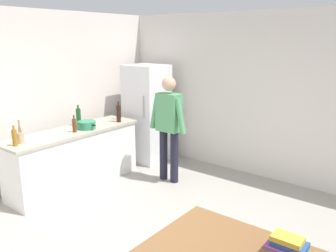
% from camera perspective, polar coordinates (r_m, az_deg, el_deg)
% --- Properties ---
extents(wall_back, '(6.40, 0.12, 2.70)m').
position_cam_1_polar(wall_back, '(5.90, 14.48, 4.82)').
color(wall_back, silver).
rests_on(wall_back, ground_plane).
extents(wall_left, '(0.12, 5.60, 2.70)m').
position_cam_1_polar(wall_left, '(5.61, -24.27, 3.53)').
color(wall_left, silver).
rests_on(wall_left, ground_plane).
extents(kitchen_counter, '(0.64, 2.20, 0.90)m').
position_cam_1_polar(kitchen_counter, '(5.64, -15.05, -5.07)').
color(kitchen_counter, white).
rests_on(kitchen_counter, ground_plane).
extents(refrigerator, '(0.70, 0.67, 1.80)m').
position_cam_1_polar(refrigerator, '(6.50, -3.50, 2.05)').
color(refrigerator, white).
rests_on(refrigerator, ground_plane).
extents(person, '(0.70, 0.22, 1.70)m').
position_cam_1_polar(person, '(5.47, 0.12, 0.58)').
color(person, '#1E1E2D').
rests_on(person, ground_plane).
extents(cooking_pot, '(0.40, 0.28, 0.12)m').
position_cam_1_polar(cooking_pot, '(5.54, -13.22, 0.18)').
color(cooking_pot, '#2D845B').
rests_on(cooking_pot, kitchen_counter).
extents(utensil_jar, '(0.11, 0.11, 0.32)m').
position_cam_1_polar(utensil_jar, '(5.07, -23.16, -1.72)').
color(utensil_jar, tan).
rests_on(utensil_jar, kitchen_counter).
extents(bottle_wine_green, '(0.08, 0.08, 0.34)m').
position_cam_1_polar(bottle_wine_green, '(5.73, -14.48, 1.45)').
color(bottle_wine_green, '#1E5123').
rests_on(bottle_wine_green, kitchen_counter).
extents(bottle_wine_dark, '(0.08, 0.08, 0.34)m').
position_cam_1_polar(bottle_wine_dark, '(5.87, -8.13, 2.07)').
color(bottle_wine_dark, black).
rests_on(bottle_wine_dark, kitchen_counter).
extents(bottle_oil_amber, '(0.06, 0.06, 0.28)m').
position_cam_1_polar(bottle_oil_amber, '(4.95, -23.90, -1.72)').
color(bottle_oil_amber, '#996619').
rests_on(bottle_oil_amber, kitchen_counter).
extents(bottle_sauce_red, '(0.06, 0.06, 0.24)m').
position_cam_1_polar(bottle_sauce_red, '(6.08, -8.14, 2.01)').
color(bottle_sauce_red, '#B22319').
rests_on(bottle_sauce_red, kitchen_counter).
extents(bottle_beer_brown, '(0.06, 0.06, 0.26)m').
position_cam_1_polar(bottle_beer_brown, '(5.38, -15.14, 0.13)').
color(bottle_beer_brown, '#5B3314').
rests_on(bottle_beer_brown, kitchen_counter).
extents(book_stack, '(0.29, 0.19, 0.17)m').
position_cam_1_polar(book_stack, '(2.75, 19.03, -18.39)').
color(book_stack, '#B22D28').
rests_on(book_stack, dining_table).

